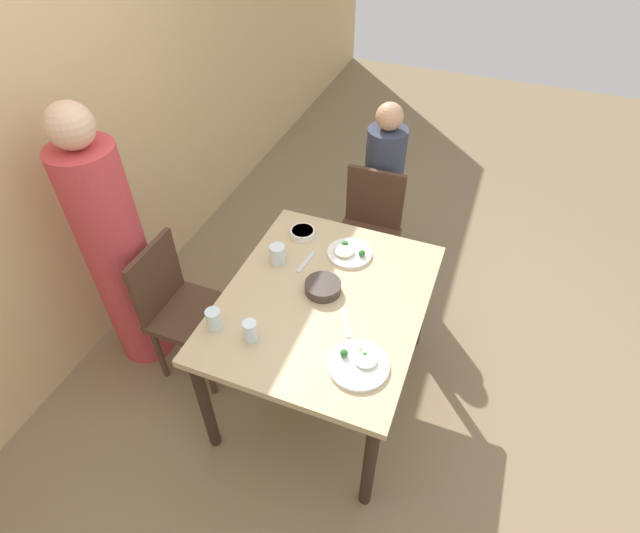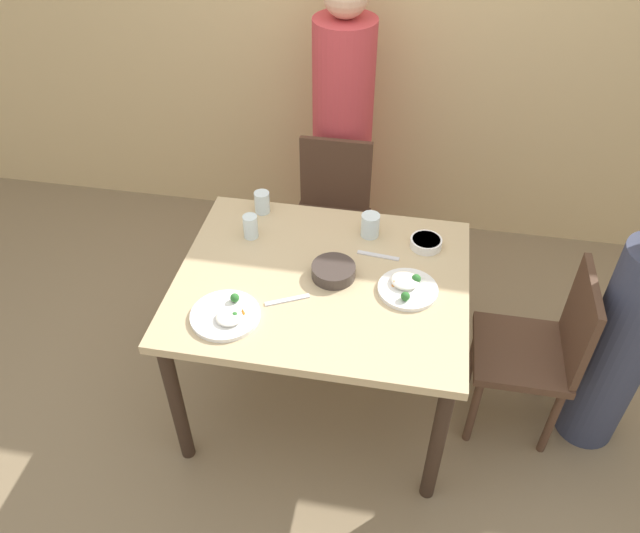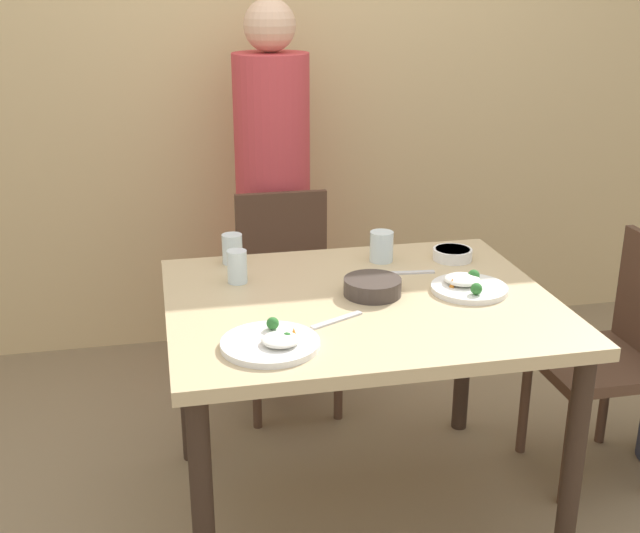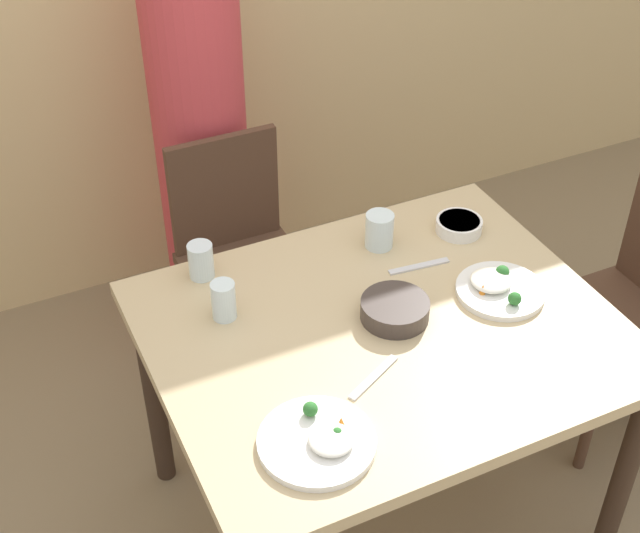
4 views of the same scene
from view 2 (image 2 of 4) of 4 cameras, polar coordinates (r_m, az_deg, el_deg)
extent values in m
plane|color=#847051|center=(3.11, 0.14, -11.63)|extent=(10.00, 10.00, 0.00)
cube|color=tan|center=(3.55, 4.83, 22.63)|extent=(10.00, 0.06, 2.70)
cube|color=tan|center=(2.55, 0.17, -1.42)|extent=(1.18, 0.96, 0.04)
cylinder|color=#332319|center=(2.69, -12.98, -12.11)|extent=(0.06, 0.06, 0.73)
cylinder|color=#332319|center=(2.55, 10.64, -15.64)|extent=(0.06, 0.06, 0.73)
cylinder|color=#332319|center=(3.21, -7.86, -0.28)|extent=(0.06, 0.06, 0.73)
cylinder|color=#332319|center=(3.11, 11.25, -2.59)|extent=(0.06, 0.06, 0.73)
cube|color=#4C3323|center=(3.33, 0.86, 3.46)|extent=(0.40, 0.40, 0.04)
cube|color=#4C3323|center=(3.35, 1.43, 8.44)|extent=(0.38, 0.03, 0.41)
cylinder|color=#4C3323|center=(3.38, -2.41, -0.99)|extent=(0.04, 0.04, 0.42)
cylinder|color=#4C3323|center=(3.34, 3.14, -1.67)|extent=(0.04, 0.04, 0.42)
cylinder|color=#4C3323|center=(3.62, -1.32, 2.47)|extent=(0.04, 0.04, 0.42)
cylinder|color=#4C3323|center=(3.58, 3.87, 1.88)|extent=(0.04, 0.04, 0.42)
cube|color=#4C3323|center=(2.83, 17.89, -7.53)|extent=(0.40, 0.40, 0.04)
cube|color=#4C3323|center=(2.72, 22.69, -4.71)|extent=(0.03, 0.38, 0.41)
cylinder|color=#4C3323|center=(3.08, 13.82, -7.76)|extent=(0.04, 0.04, 0.42)
cylinder|color=#4C3323|center=(2.87, 13.84, -12.67)|extent=(0.04, 0.04, 0.42)
cylinder|color=#4C3323|center=(3.14, 19.84, -8.33)|extent=(0.04, 0.04, 0.42)
cylinder|color=#4C3323|center=(2.93, 20.39, -13.18)|extent=(0.04, 0.04, 0.42)
cylinder|color=#C63D42|center=(3.51, 2.02, 10.86)|extent=(0.32, 0.32, 1.40)
cylinder|color=#33384C|center=(2.86, 25.58, -6.93)|extent=(0.26, 0.26, 1.06)
cylinder|color=#3D332D|center=(2.53, 1.24, -0.42)|extent=(0.18, 0.18, 0.05)
cylinder|color=#BC5123|center=(2.51, 1.25, -0.03)|extent=(0.16, 0.16, 0.01)
cylinder|color=white|center=(2.40, -8.65, -4.43)|extent=(0.27, 0.27, 0.02)
ellipsoid|color=white|center=(2.36, -8.31, -4.57)|extent=(0.10, 0.10, 0.02)
cone|color=orange|center=(2.37, -7.09, -4.07)|extent=(0.02, 0.02, 0.03)
sphere|color=#2D702D|center=(2.36, -7.80, -4.45)|extent=(0.03, 0.03, 0.03)
sphere|color=#2D702D|center=(2.42, -7.80, -2.85)|extent=(0.03, 0.03, 0.03)
cylinder|color=white|center=(2.50, 8.03, -2.08)|extent=(0.24, 0.24, 0.02)
ellipsoid|color=white|center=(2.50, 7.77, -1.27)|extent=(0.11, 0.11, 0.03)
cone|color=orange|center=(2.48, 6.77, -1.48)|extent=(0.02, 0.02, 0.03)
sphere|color=#2D702D|center=(2.51, 8.41, -1.30)|extent=(0.02, 0.02, 0.02)
sphere|color=#2D702D|center=(2.43, 7.81, -2.71)|extent=(0.04, 0.04, 0.04)
sphere|color=#2D702D|center=(2.51, 8.78, -1.12)|extent=(0.04, 0.04, 0.04)
cylinder|color=white|center=(2.72, 9.66, 2.15)|extent=(0.14, 0.14, 0.04)
cylinder|color=white|center=(2.71, 9.70, 2.43)|extent=(0.12, 0.12, 0.01)
cylinder|color=silver|center=(2.73, -6.37, 3.66)|extent=(0.06, 0.06, 0.11)
cylinder|color=silver|center=(2.87, -5.31, 5.87)|extent=(0.07, 0.07, 0.10)
cylinder|color=silver|center=(2.73, 4.62, 3.78)|extent=(0.08, 0.08, 0.11)
cube|color=silver|center=(2.44, -3.00, -3.07)|extent=(0.17, 0.10, 0.01)
cube|color=silver|center=(2.65, 5.34, 1.01)|extent=(0.18, 0.04, 0.01)
camera|label=1|loc=(2.27, -55.16, 28.60)|focal=28.00mm
camera|label=3|loc=(1.25, -69.16, -34.31)|focal=45.00mm
camera|label=4|loc=(1.28, -63.75, 10.98)|focal=50.00mm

